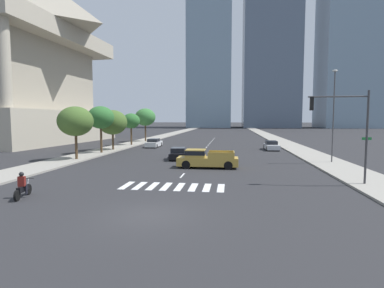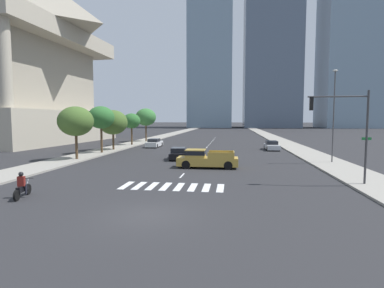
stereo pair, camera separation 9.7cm
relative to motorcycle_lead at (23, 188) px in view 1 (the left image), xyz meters
name	(u,v)px [view 1 (the left image)]	position (x,y,z in m)	size (l,w,h in m)	color
ground_plane	(148,215)	(7.87, -2.15, -0.58)	(800.00, 800.00, 0.00)	#28282B
sidewalk_east	(301,151)	(21.40, 27.85, -0.51)	(4.00, 260.00, 0.15)	gray
sidewalk_west	(114,148)	(-5.66, 27.85, -0.51)	(4.00, 260.00, 0.15)	gray
crosswalk_near	(173,187)	(7.87, 3.83, -0.58)	(6.75, 2.40, 0.01)	silver
lane_divider_center	(206,147)	(7.87, 31.83, -0.58)	(0.14, 50.00, 0.01)	silver
motorcycle_lead	(23,188)	(0.00, 0.00, 0.00)	(0.80, 2.04, 1.49)	black
pickup_truck	(205,159)	(9.29, 11.84, 0.23)	(5.50, 2.00, 1.67)	#B28E38
sedan_silver_0	(271,146)	(17.49, 29.16, 0.01)	(1.86, 4.70, 1.29)	#B7BABF
sedan_black_1	(178,154)	(5.89, 17.42, 0.02)	(2.10, 4.53, 1.30)	black
sedan_white_2	(154,143)	(-0.44, 31.21, 0.04)	(1.83, 4.73, 1.36)	silver
traffic_signal_near	(346,121)	(19.15, 5.70, 3.74)	(4.10, 0.28, 6.16)	#333335
street_lamp_east	(334,110)	(21.70, 16.15, 4.74)	(0.50, 0.24, 9.11)	#3F3F42
street_tree_nearest	(75,121)	(-4.86, 15.13, 3.61)	(3.73, 3.73, 5.64)	#4C3823
street_tree_second	(101,118)	(-4.86, 21.50, 4.04)	(3.37, 3.37, 5.93)	#4C3823
street_tree_third	(113,122)	(-4.86, 25.40, 3.39)	(4.05, 4.05, 5.55)	#4C3823
street_tree_fourth	(131,121)	(-4.86, 33.39, 3.53)	(2.94, 2.94, 5.24)	#4C3823
street_tree_fifth	(145,117)	(-4.86, 41.93, 4.22)	(3.95, 3.95, 6.35)	#4C3823
office_tower_left_skyline	(210,45)	(0.28, 149.38, 43.10)	(22.84, 22.79, 95.71)	#7A93A8
office_tower_center_skyline	(271,26)	(31.97, 151.52, 52.59)	(27.89, 29.91, 113.53)	slate
office_tower_right_skyline	(352,9)	(70.67, 148.23, 58.17)	(27.98, 25.54, 124.57)	#7A93A8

